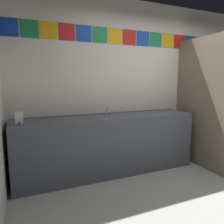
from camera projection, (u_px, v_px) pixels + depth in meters
The scene contains 6 objects.
ground_plane at pixel (223, 207), 2.42m from camera, with size 10.02×10.02×0.00m, color #9E9E99.
wall_back at pixel (147, 84), 3.74m from camera, with size 4.55×0.09×2.71m.
vanity_counter at pixel (108, 144), 3.26m from camera, with size 2.74×0.55×0.89m.
faucet_center at pixel (106, 112), 3.27m from camera, with size 0.04×0.10×0.14m.
soap_dispenser at pixel (19, 118), 2.57m from camera, with size 0.09×0.09×0.16m.
toilet at pixel (214, 140), 4.02m from camera, with size 0.39×0.49×0.74m.
Camera 1 is at (-2.03, -1.57, 1.43)m, focal length 34.10 mm.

